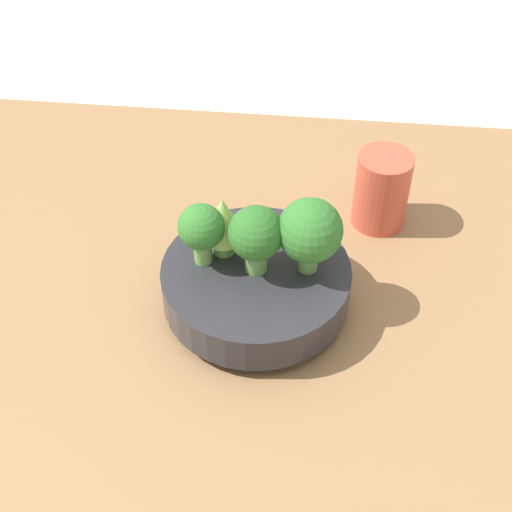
# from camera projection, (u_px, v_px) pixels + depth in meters

# --- Properties ---
(ground_plane) EXTENTS (6.00, 6.00, 0.00)m
(ground_plane) POSITION_uv_depth(u_px,v_px,m) (270.00, 327.00, 0.88)
(ground_plane) COLOR beige
(table) EXTENTS (1.20, 0.79, 0.05)m
(table) POSITION_uv_depth(u_px,v_px,m) (270.00, 314.00, 0.86)
(table) COLOR olive
(table) RESTS_ON ground_plane
(bowl) EXTENTS (0.22, 0.22, 0.06)m
(bowl) POSITION_uv_depth(u_px,v_px,m) (256.00, 284.00, 0.81)
(bowl) COLOR #28282D
(bowl) RESTS_ON table
(broccoli_floret_right) EXTENTS (0.05, 0.05, 0.08)m
(broccoli_floret_right) POSITION_uv_depth(u_px,v_px,m) (201.00, 230.00, 0.77)
(broccoli_floret_right) COLOR #6BA34C
(broccoli_floret_right) RESTS_ON bowl
(romanesco_piece_near) EXTENTS (0.05, 0.05, 0.08)m
(romanesco_piece_near) POSITION_uv_depth(u_px,v_px,m) (223.00, 220.00, 0.78)
(romanesco_piece_near) COLOR #6BA34C
(romanesco_piece_near) RESTS_ON bowl
(broccoli_floret_left) EXTENTS (0.07, 0.07, 0.09)m
(broccoli_floret_left) POSITION_uv_depth(u_px,v_px,m) (310.00, 234.00, 0.76)
(broccoli_floret_left) COLOR #609347
(broccoli_floret_left) RESTS_ON bowl
(broccoli_floret_center) EXTENTS (0.06, 0.06, 0.08)m
(broccoli_floret_center) POSITION_uv_depth(u_px,v_px,m) (256.00, 235.00, 0.76)
(broccoli_floret_center) COLOR #609347
(broccoli_floret_center) RESTS_ON bowl
(cup) EXTENTS (0.07, 0.07, 0.10)m
(cup) POSITION_uv_depth(u_px,v_px,m) (382.00, 190.00, 0.91)
(cup) COLOR #C64C38
(cup) RESTS_ON table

